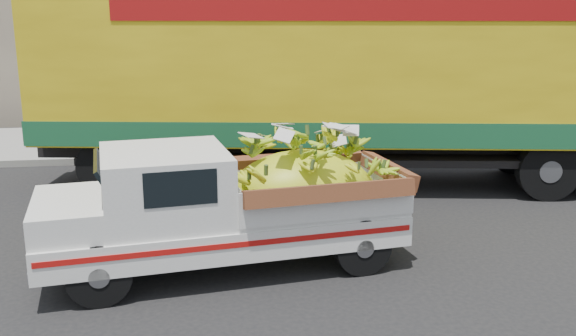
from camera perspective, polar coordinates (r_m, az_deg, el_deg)
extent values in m
plane|color=black|center=(8.28, 3.13, -10.06)|extent=(100.00, 100.00, 0.00)
cube|color=gray|center=(14.91, -2.02, 1.17)|extent=(60.00, 0.25, 0.15)
cube|color=gray|center=(16.95, -2.76, 2.71)|extent=(60.00, 4.00, 0.14)
cylinder|color=black|center=(7.83, -16.46, -9.09)|extent=(0.78, 0.33, 0.76)
cylinder|color=black|center=(9.19, -16.51, -5.63)|extent=(0.78, 0.33, 0.76)
cylinder|color=black|center=(8.43, 6.61, -6.92)|extent=(0.78, 0.33, 0.76)
cylinder|color=black|center=(9.70, 3.28, -4.01)|extent=(0.78, 0.33, 0.76)
cube|color=silver|center=(8.56, -5.83, -5.31)|extent=(4.88, 2.36, 0.39)
cube|color=#A50F0C|center=(7.76, -4.67, -6.86)|extent=(4.54, 0.68, 0.07)
cube|color=silver|center=(8.52, -21.30, -7.07)|extent=(0.34, 1.66, 0.14)
cube|color=silver|center=(8.34, -18.97, -3.85)|extent=(1.07, 1.70, 0.36)
cube|color=silver|center=(8.28, -10.85, -1.51)|extent=(1.76, 1.83, 0.90)
cube|color=black|center=(7.46, -9.52, -1.81)|extent=(0.84, 0.13, 0.42)
cube|color=silver|center=(8.71, 1.85, -1.82)|extent=(2.51, 2.01, 0.51)
ellipsoid|color=yellow|center=(8.71, 1.22, -2.53)|extent=(2.25, 1.64, 1.27)
cylinder|color=black|center=(14.71, 23.83, 1.70)|extent=(1.14, 0.50, 1.10)
cylinder|color=black|center=(12.46, 22.09, -0.16)|extent=(1.14, 0.50, 1.10)
cylinder|color=black|center=(14.30, 19.37, 1.79)|extent=(1.14, 0.50, 1.10)
cylinder|color=black|center=(12.23, -15.72, 0.09)|extent=(1.14, 0.50, 1.10)
cylinder|color=black|center=(14.10, -13.36, 2.04)|extent=(1.14, 0.50, 1.10)
cube|color=black|center=(12.63, 5.53, 2.05)|extent=(12.00, 2.98, 0.36)
cube|color=gold|center=(12.40, 5.70, 9.31)|extent=(12.01, 4.42, 2.84)
cube|color=#164F2B|center=(12.54, 5.57, 3.98)|extent=(12.07, 4.45, 0.45)
cube|color=maroon|center=(11.10, 6.28, 13.78)|extent=(8.29, 1.41, 0.35)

